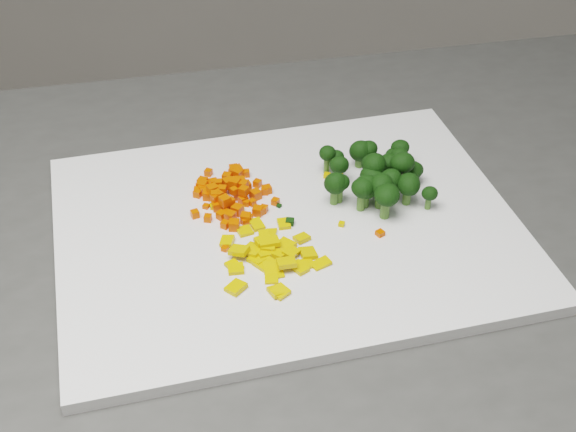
{
  "coord_description": "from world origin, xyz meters",
  "views": [
    {
      "loc": [
        -0.34,
        -0.44,
        1.41
      ],
      "look_at": [
        -0.35,
        0.19,
        0.92
      ],
      "focal_mm": 50.0,
      "sensor_mm": 36.0,
      "label": 1
    }
  ],
  "objects_px": {
    "cutting_board": "(288,229)",
    "carrot_pile": "(227,188)",
    "broccoli_pile": "(379,166)",
    "pepper_pile": "(265,255)"
  },
  "relations": [
    {
      "from": "cutting_board",
      "to": "carrot_pile",
      "type": "xyz_separation_m",
      "value": [
        -0.06,
        0.04,
        0.02
      ]
    },
    {
      "from": "cutting_board",
      "to": "broccoli_pile",
      "type": "relative_size",
      "value": 3.75
    },
    {
      "from": "cutting_board",
      "to": "carrot_pile",
      "type": "bearing_deg",
      "value": 148.13
    },
    {
      "from": "pepper_pile",
      "to": "broccoli_pile",
      "type": "height_order",
      "value": "broccoli_pile"
    },
    {
      "from": "carrot_pile",
      "to": "broccoli_pile",
      "type": "xyz_separation_m",
      "value": [
        0.16,
        0.02,
        0.01
      ]
    },
    {
      "from": "carrot_pile",
      "to": "pepper_pile",
      "type": "xyz_separation_m",
      "value": [
        0.04,
        -0.1,
        -0.01
      ]
    },
    {
      "from": "cutting_board",
      "to": "broccoli_pile",
      "type": "bearing_deg",
      "value": 34.3
    },
    {
      "from": "carrot_pile",
      "to": "cutting_board",
      "type": "bearing_deg",
      "value": -31.87
    },
    {
      "from": "broccoli_pile",
      "to": "pepper_pile",
      "type": "bearing_deg",
      "value": -132.88
    },
    {
      "from": "carrot_pile",
      "to": "broccoli_pile",
      "type": "height_order",
      "value": "broccoli_pile"
    }
  ]
}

